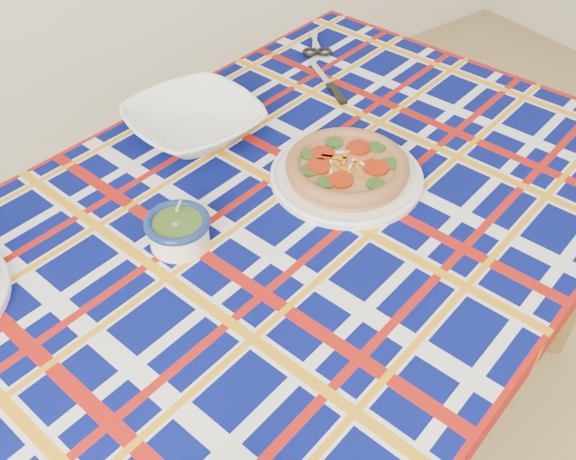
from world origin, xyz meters
TOP-DOWN VIEW (x-y plane):
  - dining_table at (-0.30, 0.59)m, footprint 1.67×1.26m
  - tablecloth at (-0.30, 0.59)m, footprint 1.70×1.30m
  - main_focaccia_plate at (-0.13, 0.62)m, footprint 0.39×0.39m
  - pesto_bowl at (-0.48, 0.64)m, footprint 0.14×0.14m
  - serving_bowl at (-0.30, 0.91)m, footprint 0.28×0.28m
  - table_knife at (0.07, 0.96)m, footprint 0.08×0.22m
  - kitchen_scissors at (0.16, 1.11)m, footprint 0.15×0.18m

SIDE VIEW (x-z plane):
  - dining_table at x=-0.30m, z-range 0.28..0.98m
  - tablecloth at x=-0.30m, z-range 0.60..0.70m
  - table_knife at x=0.07m, z-range 0.70..0.71m
  - kitchen_scissors at x=0.16m, z-range 0.70..0.72m
  - main_focaccia_plate at x=-0.13m, z-range 0.70..0.76m
  - serving_bowl at x=-0.30m, z-range 0.70..0.77m
  - pesto_bowl at x=-0.48m, z-range 0.70..0.77m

